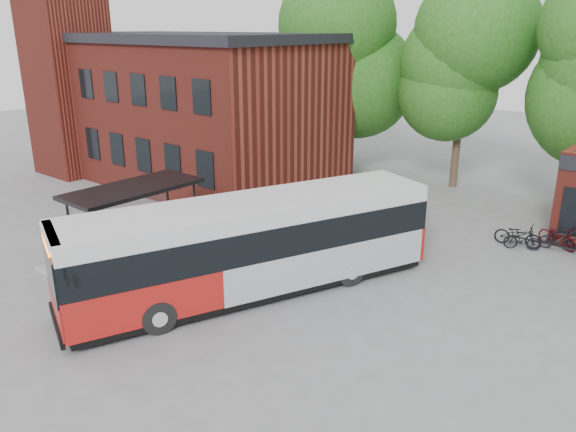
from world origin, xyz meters
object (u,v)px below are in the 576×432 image
Objects in this scene: bus_shelter at (136,221)px; bicycle_0 at (518,235)px; bicycle_3 at (558,240)px; bicycle_2 at (558,236)px; bicycle_1 at (523,240)px; city_bus at (254,247)px.

bicycle_0 is (11.60, 10.86, -0.95)m from bus_shelter.
bicycle_2 is at bearing -0.80° from bicycle_3.
bicycle_0 is 1.03× the size of bicycle_2.
bicycle_1 is at bearing 160.10° from bicycle_2.
bus_shelter is 17.41m from bicycle_3.
bicycle_2 is (12.96, 11.79, -0.97)m from bus_shelter.
bicycle_2 reaches higher than bicycle_1.
bicycle_3 is at bearing -73.87° from bicycle_1.
bicycle_1 is at bearing -143.00° from bicycle_0.
bicycle_0 is at bearing 145.10° from bicycle_2.
bicycle_2 is (1.36, 0.93, -0.01)m from bicycle_0.
city_bus is 6.91× the size of bicycle_0.
bicycle_1 is 1.01× the size of bicycle_3.
bicycle_2 is at bearing 79.83° from city_bus.
bus_shelter reaches higher than bicycle_0.
bus_shelter is at bearing 108.57° from bicycle_1.
bicycle_3 is at bearing -144.21° from bicycle_2.
bus_shelter is 3.80× the size of bicycle_2.
bicycle_2 reaches higher than bicycle_3.
bus_shelter is 0.53× the size of city_bus.
bicycle_1 is at bearing 81.03° from city_bus.
city_bus is at bearing 168.71° from bicycle_2.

